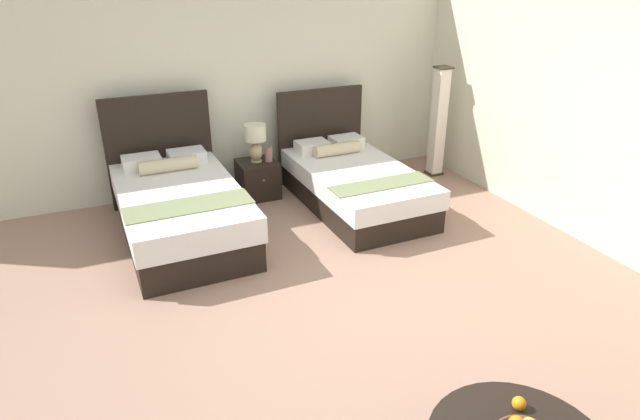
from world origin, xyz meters
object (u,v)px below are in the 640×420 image
bed_near_window (180,207)px  bed_near_corner (353,182)px  nightstand (258,179)px  loose_orange (519,403)px  vase (269,154)px  floor_lamp_corner (438,122)px  table_lamp (255,139)px

bed_near_window → bed_near_corner: bed_near_window is taller
bed_near_window → nightstand: bed_near_window is taller
bed_near_window → loose_orange: bearing=-72.4°
bed_near_corner → vase: bed_near_corner is taller
floor_lamp_corner → table_lamp: bearing=174.4°
nightstand → floor_lamp_corner: bearing=-5.1°
vase → floor_lamp_corner: bearing=-4.5°
nightstand → vase: size_ratio=2.69×
bed_near_window → bed_near_corner: 2.10m
bed_near_window → vase: bearing=28.6°
vase → floor_lamp_corner: floor_lamp_corner is taller
bed_near_window → floor_lamp_corner: (3.62, 0.49, 0.41)m
bed_near_window → nightstand: 1.32m
bed_near_window → loose_orange: bed_near_window is taller
bed_near_corner → floor_lamp_corner: (1.53, 0.49, 0.45)m
loose_orange → floor_lamp_corner: 4.96m
bed_near_corner → floor_lamp_corner: bearing=17.6°
bed_near_window → vase: (1.24, 0.68, 0.22)m
loose_orange → bed_near_corner: bearing=77.2°
nightstand → table_lamp: (-0.00, 0.02, 0.52)m
bed_near_corner → nightstand: (-1.00, 0.71, -0.06)m
nightstand → bed_near_window: bearing=-146.9°
nightstand → vase: (0.14, -0.04, 0.32)m
table_lamp → vase: 0.25m
nightstand → floor_lamp_corner: 2.58m
table_lamp → floor_lamp_corner: size_ratio=0.32×
bed_near_window → bed_near_corner: (2.10, 0.01, -0.04)m
table_lamp → bed_near_window: bearing=-146.2°
loose_orange → bed_near_window: bearing=107.6°
vase → floor_lamp_corner: 2.39m
nightstand → table_lamp: table_lamp is taller
bed_near_window → nightstand: bearing=33.1°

